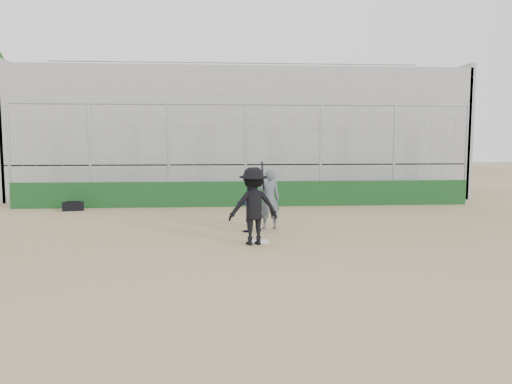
{
  "coord_description": "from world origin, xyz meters",
  "views": [
    {
      "loc": [
        -1.05,
        -12.63,
        2.61
      ],
      "look_at": [
        0.0,
        1.4,
        1.15
      ],
      "focal_mm": 35.0,
      "sensor_mm": 36.0,
      "label": 1
    }
  ],
  "objects": [
    {
      "name": "home_plate",
      "position": [
        0.0,
        0.0,
        0.01
      ],
      "size": [
        0.44,
        0.44,
        0.02
      ],
      "primitive_type": "cube",
      "color": "white",
      "rests_on": "ground"
    },
    {
      "name": "equipment_bag",
      "position": [
        -6.47,
        6.22,
        0.16
      ],
      "size": [
        0.81,
        0.49,
        0.36
      ],
      "color": "black",
      "rests_on": "ground"
    },
    {
      "name": "backstop",
      "position": [
        0.0,
        7.0,
        0.96
      ],
      "size": [
        18.1,
        0.25,
        4.04
      ],
      "color": "#123A17",
      "rests_on": "ground"
    },
    {
      "name": "ground",
      "position": [
        0.0,
        0.0,
        0.0
      ],
      "size": [
        90.0,
        90.0,
        0.0
      ],
      "primitive_type": "plane",
      "color": "olive",
      "rests_on": "ground"
    },
    {
      "name": "catcher_crouched",
      "position": [
        -0.18,
        1.44,
        0.53
      ],
      "size": [
        0.91,
        0.8,
        1.06
      ],
      "color": "black",
      "rests_on": "ground"
    },
    {
      "name": "batter_at_plate",
      "position": [
        -0.19,
        -0.28,
        0.97
      ],
      "size": [
        1.37,
        0.95,
        2.07
      ],
      "color": "black",
      "rests_on": "ground"
    },
    {
      "name": "bleachers",
      "position": [
        0.0,
        11.95,
        2.92
      ],
      "size": [
        20.25,
        6.7,
        6.98
      ],
      "color": "gray",
      "rests_on": "ground"
    },
    {
      "name": "umpire",
      "position": [
        0.42,
        1.87,
        0.8
      ],
      "size": [
        0.69,
        0.5,
        1.59
      ],
      "primitive_type": "imported",
      "rotation": [
        0.0,
        0.0,
        3.27
      ],
      "color": "#4C5560",
      "rests_on": "ground"
    }
  ]
}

